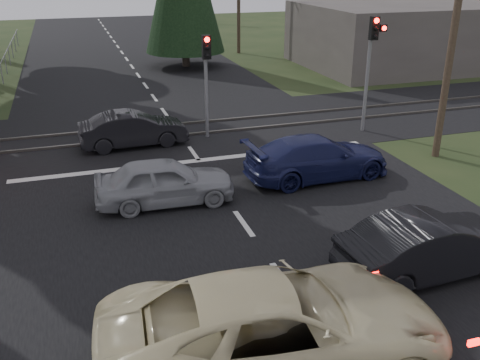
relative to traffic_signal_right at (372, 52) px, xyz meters
name	(u,v)px	position (x,y,z in m)	size (l,w,h in m)	color
ground	(285,281)	(-7.55, -9.47, -3.31)	(120.00, 120.00, 0.00)	#213116
road	(188,145)	(-7.55, 0.53, -3.31)	(14.00, 100.00, 0.01)	black
rail_corridor	(178,131)	(-7.55, 2.53, -3.31)	(120.00, 8.00, 0.01)	black
stop_line	(199,160)	(-7.55, -1.27, -3.30)	(13.00, 0.35, 0.00)	silver
rail_near	(181,135)	(-7.55, 1.73, -3.26)	(120.00, 0.12, 0.10)	#59544C
rail_far	(174,124)	(-7.55, 3.33, -3.26)	(120.00, 0.12, 0.10)	#59544C
traffic_signal_right	(372,52)	(0.00, 0.00, 0.00)	(0.68, 0.48, 4.70)	slate
traffic_signal_center	(207,69)	(-6.55, 1.20, -0.51)	(0.32, 0.48, 4.10)	slate
utility_pole_near	(455,25)	(0.95, -3.47, 1.41)	(1.80, 0.26, 9.00)	#4C3D2D
fence_left	(1,90)	(-15.35, 13.03, -3.31)	(0.10, 36.00, 1.20)	slate
building_right	(410,35)	(10.45, 12.53, -1.31)	(14.00, 10.00, 4.00)	#59514C
cream_coupe	(275,326)	(-8.76, -11.92, -2.45)	(2.86, 6.20, 1.72)	beige
dark_hatchback	(430,246)	(-4.25, -10.17, -2.59)	(1.54, 4.42, 1.46)	black
silver_car	(165,182)	(-9.35, -4.47, -2.62)	(1.65, 4.10, 1.40)	gray
blue_sedan	(317,157)	(-4.17, -4.02, -2.60)	(1.99, 4.90, 1.42)	#171B45
dark_car_far	(133,129)	(-9.56, 1.09, -2.64)	(1.43, 4.10, 1.35)	black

